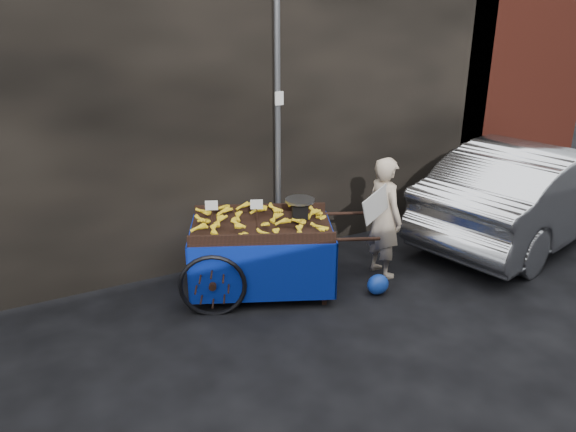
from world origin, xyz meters
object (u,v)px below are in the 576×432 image
banana_cart (257,232)px  plastic_bag (378,284)px  parked_car (534,190)px  vendor (384,217)px

banana_cart → plastic_bag: size_ratio=8.93×
parked_car → vendor: bearing=75.8°
banana_cart → parked_car: parked_car is taller
parked_car → banana_cart: bearing=71.0°
plastic_bag → parked_car: 3.47m
vendor → plastic_bag: bearing=138.1°
banana_cart → vendor: (1.74, -0.38, 0.02)m
banana_cart → plastic_bag: (1.34, -0.84, -0.69)m
parked_car → plastic_bag: bearing=83.5°
plastic_bag → parked_car: (3.38, 0.49, 0.65)m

